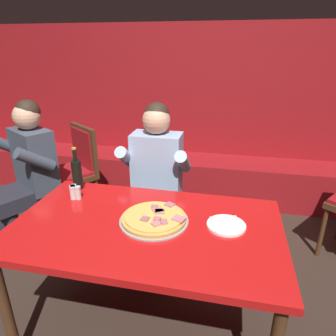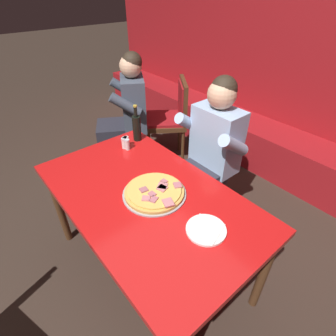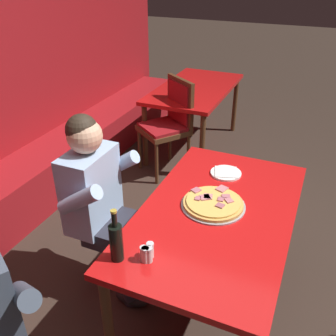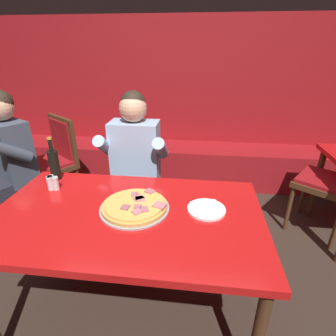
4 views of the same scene
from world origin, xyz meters
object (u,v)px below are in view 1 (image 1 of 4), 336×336
Objects in this scene: plate_white_paper at (226,225)px; shaker_oregano at (73,192)px; shaker_black_pepper at (78,193)px; dining_chair_by_booth at (74,166)px; main_dining_table at (146,236)px; diner_standing_companion at (26,171)px; shaker_parmesan at (73,193)px; diner_seated_blue_shirt at (154,179)px; shaker_red_pepper_flakes at (74,192)px; beer_bottle at (77,173)px; pizza at (154,218)px.

shaker_oregano reaches higher than plate_white_paper.
shaker_oregano and shaker_black_pepper have the same top height.
dining_chair_by_booth reaches higher than shaker_black_pepper.
main_dining_table is 6.97× the size of plate_white_paper.
shaker_parmesan is at bearing -33.00° from diner_standing_companion.
diner_seated_blue_shirt reaches higher than shaker_black_pepper.
plate_white_paper is 2.44× the size of shaker_black_pepper.
shaker_black_pepper is (-0.93, 0.12, 0.03)m from plate_white_paper.
shaker_red_pepper_flakes is at bearing 74.31° from shaker_oregano.
beer_bottle is 0.23× the size of diner_seated_blue_shirt.
shaker_red_pepper_flakes is 0.03m from shaker_parmesan.
shaker_parmesan is 0.07× the size of diner_seated_blue_shirt.
beer_bottle reaches higher than shaker_black_pepper.
shaker_red_pepper_flakes is 0.01m from shaker_oregano.
shaker_black_pepper is (0.04, -0.02, 0.00)m from shaker_red_pepper_flakes.
dining_chair_by_booth is (-1.48, 1.03, -0.19)m from plate_white_paper.
shaker_red_pepper_flakes is 0.07× the size of diner_seated_blue_shirt.
beer_bottle is 3.40× the size of shaker_oregano.
shaker_oregano is 0.79m from diner_standing_companion.
dining_chair_by_booth is at bearing 119.66° from shaker_red_pepper_flakes.
diner_standing_companion reaches higher than pizza.
diner_standing_companion is (-1.24, 0.58, -0.06)m from pizza.
diner_standing_companion is at bearing 147.00° from shaker_parmesan.
diner_standing_companion is (-0.63, 0.28, -0.16)m from beer_bottle.
plate_white_paper is 2.44× the size of shaker_oregano.
beer_bottle is (-0.58, 0.34, 0.19)m from main_dining_table.
diner_seated_blue_shirt is at bearing 39.18° from beer_bottle.
shaker_red_pepper_flakes is (-0.54, 0.21, 0.12)m from main_dining_table.
shaker_black_pepper reaches higher than main_dining_table.
beer_bottle is at bearing -24.34° from diner_standing_companion.
main_dining_table is 0.55m from shaker_black_pepper.
shaker_black_pepper is at bearing 14.31° from shaker_parmesan.
shaker_parmesan is (0.04, -0.15, -0.07)m from beer_bottle.
shaker_oregano is at bearing 118.32° from shaker_parmesan.
dining_chair_by_booth is 0.52m from diner_standing_companion.
shaker_parmesan reaches higher than pizza.
shaker_black_pepper reaches higher than plate_white_paper.
dining_chair_by_booth is at bearing 156.02° from diner_seated_blue_shirt.
plate_white_paper is at bearing 4.66° from pizza.
diner_seated_blue_shirt is at bearing 50.69° from shaker_oregano.
pizza is 1.31× the size of beer_bottle.
shaker_oregano is 0.02m from shaker_parmesan.
diner_standing_companion is at bearing 155.66° from beer_bottle.
beer_bottle is 0.15m from shaker_red_pepper_flakes.
dining_chair_by_booth is (-1.05, 1.10, -0.10)m from main_dining_table.
dining_chair_by_booth reaches higher than shaker_parmesan.
diner_seated_blue_shirt is at bearing 131.88° from plate_white_paper.
main_dining_table is at bearing -21.10° from shaker_black_pepper.
shaker_red_pepper_flakes is 0.78m from diner_standing_companion.
shaker_red_pepper_flakes is 1.00× the size of shaker_parmesan.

